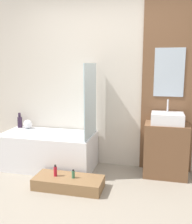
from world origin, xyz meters
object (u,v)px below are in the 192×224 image
Objects in this scene: bathtub at (48,150)px; vase_round_light at (28,124)px; bottle_soap_primary at (55,171)px; wooden_step_bench at (69,183)px; vase_tall_dark at (20,121)px; bottle_soap_secondary at (73,174)px; sink at (167,118)px.

bathtub is 9.91× the size of vase_round_light.
wooden_step_bench is at bearing 0.00° from bottle_soap_primary.
vase_tall_dark is 1.32m from bottle_soap_primary.
bottle_soap_primary reaches higher than bottle_soap_secondary.
bottle_soap_secondary is (1.03, -0.79, -0.41)m from vase_round_light.
wooden_step_bench is 0.22m from bottle_soap_primary.
bathtub is at bearing -176.04° from sink.
bathtub is 0.67m from bottle_soap_primary.
bathtub is 1.58× the size of wooden_step_bench.
sink is 2.86× the size of bottle_soap_primary.
vase_tall_dark is (-0.60, 0.25, 0.36)m from bathtub.
wooden_step_bench is 1.57m from sink.
wooden_step_bench is 0.14m from bottle_soap_secondary.
sink is at bearing 30.22° from wooden_step_bench.
sink is at bearing -2.71° from vase_round_light.
vase_tall_dark is 1.73× the size of vase_round_light.
bathtub is 12.46× the size of bottle_soap_secondary.
vase_tall_dark is 2.18× the size of bottle_soap_secondary.
sink reaches higher than vase_tall_dark.
bottle_soap_secondary reaches higher than wooden_step_bench.
bottle_soap_primary is (0.79, -0.79, -0.39)m from vase_round_light.
vase_tall_dark is at bearing 168.40° from vase_round_light.
bottle_soap_primary is (0.35, -0.57, -0.06)m from bathtub.
vase_tall_dark reaches higher than bottle_soap_primary.
bottle_soap_secondary is at bearing 0.00° from wooden_step_bench.
bottle_soap_secondary is at bearing 0.00° from bottle_soap_primary.
sink is at bearing 3.96° from bathtub.
bathtub is 0.75m from vase_tall_dark.
sink reaches higher than bathtub.
bathtub reaches higher than wooden_step_bench.
bathtub is 3.22× the size of sink.
vase_round_light is at bearing 142.35° from bottle_soap_secondary.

